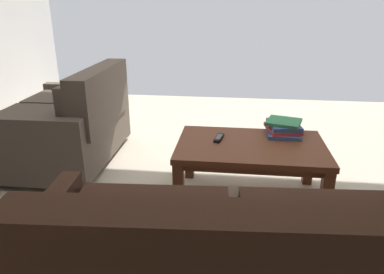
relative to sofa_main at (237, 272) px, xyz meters
The scene contains 6 objects.
ground_plane 1.44m from the sofa_main, 79.43° to the right, with size 5.24×5.59×0.01m, color beige.
sofa_main is the anchor object (origin of this frame).
loveseat_near 2.25m from the sofa_main, 48.73° to the right, with size 0.90×1.26×0.86m.
coffee_table 1.20m from the sofa_main, 94.25° to the right, with size 1.04×0.67×0.44m.
book_stack 1.48m from the sofa_main, 103.07° to the right, with size 0.29×0.31×0.11m.
tv_remote 1.27m from the sofa_main, 83.64° to the right, with size 0.07×0.17×0.02m.
Camera 1 is at (-0.21, 2.54, 1.38)m, focal length 33.54 mm.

